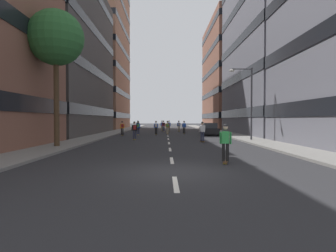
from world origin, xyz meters
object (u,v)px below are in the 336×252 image
Objects in this scene: parked_car_near at (210,129)px; skater_2 at (156,127)px; skater_0 at (169,125)px; street_tree_near at (56,39)px; skater_11 at (122,127)px; skater_6 at (138,125)px; skater_5 at (138,127)px; skater_8 at (167,126)px; skater_4 at (162,125)px; skater_10 at (164,125)px; skater_7 at (134,129)px; streetlamp_right at (248,96)px; skater_1 at (179,125)px; skater_12 at (202,131)px; skater_9 at (225,141)px; skater_3 at (184,127)px.

parked_car_near is 6.89m from skater_2.
street_tree_near is at bearing -106.10° from skater_0.
skater_6 is at bearing 88.80° from skater_11.
skater_8 is at bearing 30.92° from skater_5.
skater_4 is at bearing 94.29° from skater_8.
skater_0 is 1.00× the size of skater_10.
parked_car_near is at bearing 43.89° from skater_7.
skater_6 is at bearing 132.89° from skater_10.
skater_0 is 2.02m from skater_4.
skater_1 is (-5.26, 20.49, -3.12)m from streetlamp_right.
skater_10 is (-0.57, 7.81, 0.00)m from skater_8.
skater_10 is (-5.83, 10.24, 0.32)m from parked_car_near.
skater_5 is 13.07m from skater_12.
skater_12 is (6.20, -2.84, -0.03)m from skater_7.
skater_4 is 1.00× the size of skater_10.
skater_5 is 8.44m from skater_7.
skater_7 is at bearing -72.52° from skater_11.
street_tree_near is 13.52m from skater_12.
skater_4 and skater_7 have the same top height.
skater_9 reaches higher than parked_car_near.
skater_7 and skater_8 have the same top height.
streetlamp_right is 3.65× the size of skater_3.
streetlamp_right is at bearing 70.07° from skater_9.
skater_9 is (6.12, -23.27, -0.03)m from skater_5.
skater_12 is (0.63, -14.44, 0.00)m from skater_3.
skater_7 and skater_10 have the same top height.
skater_11 is at bearing -113.64° from skater_10.
skater_9 and skater_10 have the same top height.
skater_4 is 1.00× the size of skater_9.
skater_3 is 1.00× the size of skater_9.
skater_1 and skater_11 have the same top height.
skater_7 is 1.00× the size of skater_11.
skater_6 is at bearing 116.19° from streetlamp_right.
skater_2 is at bearing -150.88° from skater_3.
streetlamp_right reaches higher than skater_10.
skater_9 is at bearing -86.63° from skater_0.
skater_4 is (-1.18, 1.64, 0.00)m from skater_0.
skater_10 is at bearing 74.64° from street_tree_near.
skater_7 is at bearing -96.33° from skater_4.
parked_car_near is 2.47× the size of skater_10.
skater_5 is (-8.97, 0.21, 0.32)m from parked_car_near.
street_tree_near is at bearing -112.84° from skater_8.
skater_5 is 1.00× the size of skater_9.
skater_5 is at bearing 178.65° from parked_car_near.
skater_5 is 1.00× the size of skater_6.
street_tree_near is at bearing -109.95° from skater_2.
skater_0 is (-4.93, 12.08, 0.29)m from parked_car_near.
skater_1 and skater_3 have the same top height.
skater_11 is (-1.81, -1.30, 0.00)m from skater_5.
skater_0 is 2.05m from skater_10.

